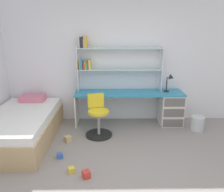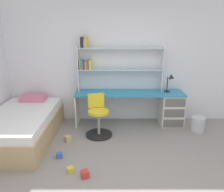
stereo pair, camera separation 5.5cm
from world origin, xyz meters
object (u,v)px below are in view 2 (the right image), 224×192
Objects in this scene: waste_bin at (198,124)px; toy_block_natural_2 at (68,139)px; toy_block_blue_1 at (59,155)px; desk_lamp at (171,80)px; desk at (158,106)px; bed_platform at (22,126)px; toy_block_yellow_3 at (70,170)px; toy_block_red_0 at (85,174)px; swivel_chair at (98,119)px; bookshelf_hutch at (109,60)px.

waste_bin is 2.72× the size of toy_block_natural_2.
toy_block_blue_1 is at bearing -94.04° from toy_block_natural_2.
desk is at bearing 178.27° from desk_lamp.
desk is 2.77m from bed_platform.
toy_block_yellow_3 is (0.25, -0.38, -0.00)m from toy_block_blue_1.
toy_block_red_0 is 1.18× the size of toy_block_yellow_3.
toy_block_natural_2 is 0.96m from toy_block_yellow_3.
toy_block_natural_2 is (-0.44, 1.04, 0.00)m from toy_block_red_0.
desk_lamp is at bearing 19.23° from swivel_chair.
bed_platform is 3.45m from waste_bin.
waste_bin is 2.60m from toy_block_red_0.
swivel_chair is at bearing -160.77° from desk_lamp.
bed_platform is (-2.91, -0.71, -0.71)m from desk_lamp.
waste_bin is (0.76, -0.36, -0.27)m from desk.
toy_block_blue_1 is at bearing -117.48° from bookshelf_hutch.
toy_block_blue_1 is at bearing -159.01° from waste_bin.
desk_lamp reaches higher than toy_block_natural_2.
desk_lamp is at bearing 48.98° from toy_block_red_0.
desk_lamp reaches higher than bed_platform.
toy_block_yellow_3 is (-0.23, 0.11, -0.01)m from toy_block_red_0.
desk_lamp reaches higher than toy_block_yellow_3.
waste_bin is 3.38× the size of toy_block_blue_1.
bed_platform is at bearing 174.10° from toy_block_natural_2.
desk_lamp is 2.65m from toy_block_blue_1.
bookshelf_hutch is at bearing 81.26° from toy_block_red_0.
bed_platform is 6.71× the size of waste_bin.
swivel_chair is (-0.19, -0.67, -1.06)m from bookshelf_hutch.
toy_block_blue_1 is at bearing -143.68° from desk.
toy_block_red_0 is (-1.37, -1.85, -0.37)m from desk.
toy_block_natural_2 is at bearing -5.90° from bed_platform.
bed_platform is at bearing 142.27° from toy_block_blue_1.
bookshelf_hutch is 20.34× the size of toy_block_blue_1.
desk_lamp reaches higher than desk.
desk is at bearing 154.58° from waste_bin.
swivel_chair is at bearing 85.10° from toy_block_red_0.
toy_block_red_0 is (-0.11, -1.33, -0.27)m from swivel_chair.
toy_block_blue_1 reaches higher than toy_block_yellow_3.
waste_bin is 3.45× the size of toy_block_yellow_3.
desk is at bearing 15.07° from bed_platform.
bed_platform is at bearing 136.39° from toy_block_yellow_3.
desk_lamp is 3.07m from bed_platform.
desk_lamp is 0.48× the size of swivel_chair.
toy_block_red_0 is 0.69m from toy_block_blue_1.
desk_lamp is at bearing 13.77° from bed_platform.
waste_bin is at bearing 9.94° from toy_block_natural_2.
toy_block_red_0 reaches higher than toy_block_yellow_3.
toy_block_red_0 is (-1.61, -1.85, -0.93)m from desk_lamp.
bookshelf_hutch is 1.27m from swivel_chair.
bed_platform is at bearing -172.27° from swivel_chair.
toy_block_yellow_3 is at bearing -136.55° from desk_lamp.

